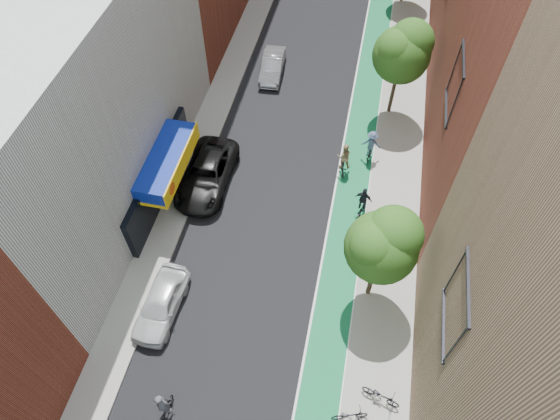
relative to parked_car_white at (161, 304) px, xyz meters
The scene contains 15 objects.
bike_lane 20.84m from the parked_car_white, 66.22° to the left, with size 2.00×68.00×0.01m, color #12693E.
sidewalk_left 19.14m from the parked_car_white, 94.81° to the left, with size 2.00×68.00×0.15m, color gray.
sidewalk_right 21.96m from the parked_car_white, 60.24° to the left, with size 3.00×68.00×0.15m, color gray.
building_left_white 11.00m from the parked_car_white, 133.10° to the left, with size 8.00×20.00×12.00m, color silver.
tree_near 11.21m from the parked_car_white, 17.03° to the left, with size 3.40×3.36×6.42m.
tree_mid 20.24m from the parked_car_white, 59.54° to the left, with size 3.55×3.53×6.74m.
parked_car_white is the anchor object (origin of this frame).
parked_car_black 8.51m from the parked_car_white, 91.37° to the left, with size 2.69×5.84×1.62m, color black.
parked_car_silver 19.52m from the parked_car_white, 85.90° to the left, with size 1.45×4.17×1.37m, color gray.
cyclist_lead 5.08m from the parked_car_white, 68.23° to the right, with size 0.70×1.62×2.23m.
cyclist_lane_near 13.50m from the parked_car_white, 55.76° to the left, with size 1.00×1.76×2.16m.
cyclist_lane_mid 12.22m from the parked_car_white, 41.91° to the left, with size 1.06×1.76×2.04m.
cyclist_lane_far 15.54m from the parked_car_white, 54.16° to the left, with size 1.19×1.50×2.13m.
parked_bike_near 11.26m from the parked_car_white, 11.24° to the right, with size 0.61×1.76×0.92m, color black.
parked_bike_far 10.34m from the parked_car_white, 18.57° to the right, with size 0.56×1.62×0.85m, color black.
Camera 1 is at (3.63, -2.66, 23.16)m, focal length 32.00 mm.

